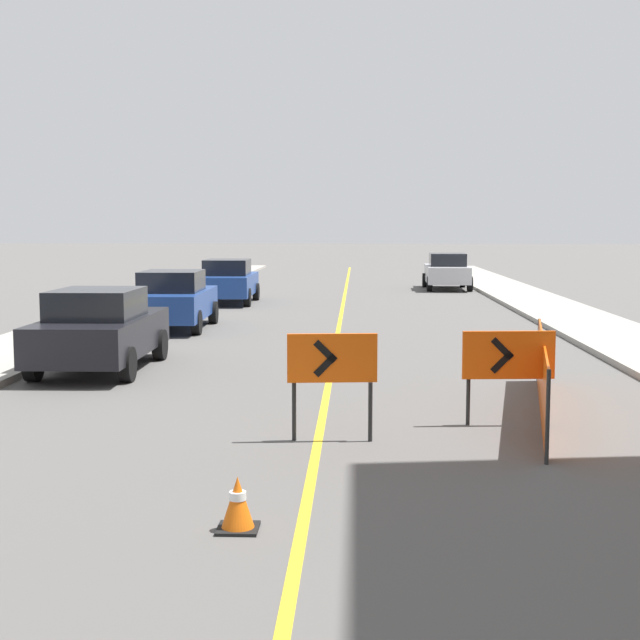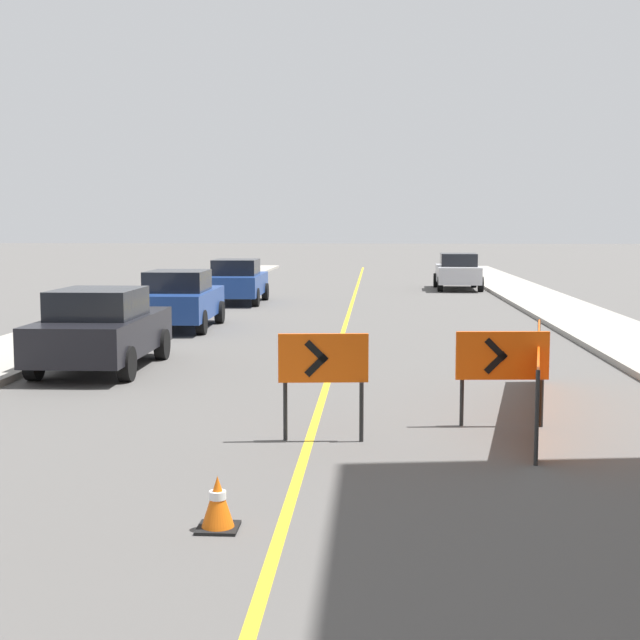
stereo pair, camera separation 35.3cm
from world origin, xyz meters
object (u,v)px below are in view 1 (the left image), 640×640
object	(u,v)px
parked_car_curb_far	(228,281)
arrow_barricade_secondary	(508,358)
traffic_cone_third	(238,504)
arrow_barricade_primary	(332,363)
parked_car_opposite_side	(447,271)
parked_car_curb_near	(100,329)
parked_car_curb_mid	(173,300)

from	to	relation	value
parked_car_curb_far	arrow_barricade_secondary	bearing A→B (deg)	-71.90
traffic_cone_third	parked_car_curb_far	distance (m)	24.19
traffic_cone_third	arrow_barricade_primary	size ratio (longest dim) A/B	0.36
traffic_cone_third	parked_car_opposite_side	size ratio (longest dim) A/B	0.12
parked_car_curb_near	parked_car_opposite_side	distance (m)	24.10
parked_car_curb_near	arrow_barricade_secondary	bearing A→B (deg)	-33.08
arrow_barricade_secondary	parked_car_opposite_side	distance (m)	26.97
arrow_barricade_secondary	parked_car_opposite_side	world-z (taller)	parked_car_opposite_side
traffic_cone_third	parked_car_curb_near	world-z (taller)	parked_car_curb_near
arrow_barricade_primary	parked_car_curb_near	size ratio (longest dim) A/B	0.33
traffic_cone_third	parked_car_opposite_side	bearing A→B (deg)	80.89
arrow_barricade_primary	parked_car_curb_near	bearing A→B (deg)	124.95
arrow_barricade_secondary	parked_car_curb_far	world-z (taller)	parked_car_curb_far
parked_car_curb_mid	parked_car_curb_near	bearing A→B (deg)	-91.27
arrow_barricade_secondary	parked_car_curb_near	xyz separation A→B (m)	(-7.09, 4.51, -0.15)
parked_car_curb_mid	parked_car_opposite_side	world-z (taller)	same
traffic_cone_third	parked_car_opposite_side	xyz separation A→B (m)	(5.03, 31.36, 0.55)
arrow_barricade_primary	arrow_barricade_secondary	xyz separation A→B (m)	(2.44, 1.01, -0.07)
parked_car_curb_near	parked_car_curb_mid	world-z (taller)	same
parked_car_curb_mid	parked_car_curb_far	world-z (taller)	same
arrow_barricade_secondary	parked_car_curb_far	size ratio (longest dim) A/B	0.31
traffic_cone_third	parked_car_curb_far	xyz separation A→B (m)	(-3.56, 23.92, 0.55)
arrow_barricade_primary	parked_car_curb_near	world-z (taller)	parked_car_curb_near
arrow_barricade_secondary	parked_car_curb_mid	world-z (taller)	parked_car_curb_mid
arrow_barricade_primary	parked_car_curb_near	distance (m)	7.22
arrow_barricade_secondary	parked_car_curb_far	bearing A→B (deg)	104.87
parked_car_curb_near	parked_car_curb_far	world-z (taller)	same
traffic_cone_third	parked_car_curb_mid	xyz separation A→B (m)	(-3.88, 15.90, 0.55)
traffic_cone_third	parked_car_curb_mid	bearing A→B (deg)	103.72
parked_car_curb_near	parked_car_curb_far	size ratio (longest dim) A/B	1.00
traffic_cone_third	arrow_barricade_primary	world-z (taller)	arrow_barricade_primary
parked_car_opposite_side	arrow_barricade_primary	bearing A→B (deg)	-96.75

